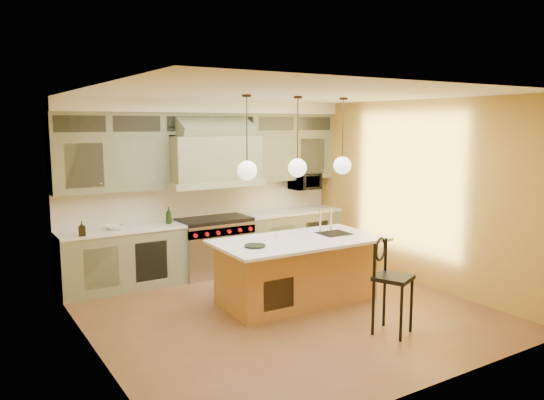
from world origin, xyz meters
TOP-DOWN VIEW (x-y plane):
  - floor at (0.00, 0.00)m, footprint 5.00×5.00m
  - ceiling at (0.00, 0.00)m, footprint 5.00×5.00m
  - wall_back at (0.00, 2.50)m, footprint 5.00×0.00m
  - wall_front at (0.00, -2.50)m, footprint 5.00×0.00m
  - wall_left at (-2.50, 0.00)m, footprint 0.00×5.00m
  - wall_right at (2.50, 0.00)m, footprint 0.00×5.00m
  - back_cabinetry at (0.00, 2.23)m, footprint 5.00×0.77m
  - range at (0.00, 2.14)m, footprint 1.20×0.74m
  - kitchen_island at (0.38, 0.23)m, footprint 2.41×1.32m
  - counter_stool at (0.67, -1.31)m, footprint 0.54×0.54m
  - microwave at (1.95, 2.25)m, footprint 0.54×0.37m
  - oil_bottle_a at (-0.79, 2.15)m, footprint 0.11×0.11m
  - oil_bottle_b at (-2.18, 1.92)m, footprint 0.11×0.11m
  - fruit_bowl at (-1.66, 2.15)m, footprint 0.30×0.30m
  - cup at (0.13, 0.40)m, footprint 0.09×0.09m
  - pendant_left at (-0.43, 0.24)m, footprint 0.26×0.26m
  - pendant_center at (0.37, 0.24)m, footprint 0.26×0.26m
  - pendant_right at (1.17, 0.24)m, footprint 0.26×0.26m

SIDE VIEW (x-z plane):
  - floor at x=0.00m, z-range 0.00..0.00m
  - kitchen_island at x=0.38m, z-range -0.20..1.15m
  - range at x=0.00m, z-range 0.01..0.97m
  - counter_stool at x=0.67m, z-range 0.08..1.26m
  - cup at x=0.13m, z-range 0.92..1.00m
  - fruit_bowl at x=-1.66m, z-range 0.94..1.01m
  - oil_bottle_b at x=-2.18m, z-range 0.94..1.15m
  - oil_bottle_a at x=-0.79m, z-range 0.94..1.21m
  - back_cabinetry at x=0.00m, z-range -0.02..2.88m
  - microwave at x=1.95m, z-range 1.30..1.60m
  - wall_back at x=0.00m, z-range -1.05..3.95m
  - wall_front at x=0.00m, z-range -1.05..3.95m
  - wall_left at x=-2.50m, z-range -1.05..3.95m
  - wall_right at x=2.50m, z-range -1.05..3.95m
  - pendant_left at x=-0.43m, z-range 1.39..2.50m
  - pendant_center at x=0.37m, z-range 1.39..2.50m
  - pendant_right at x=1.17m, z-range 1.39..2.50m
  - ceiling at x=0.00m, z-range 2.90..2.90m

